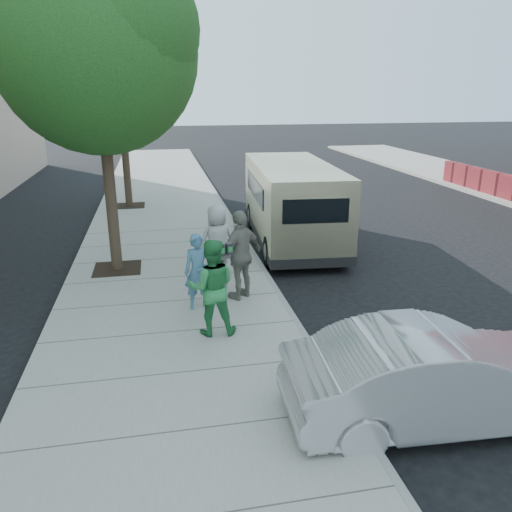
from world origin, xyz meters
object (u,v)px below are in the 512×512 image
sedan (438,376)px  person_gray_shirt (217,242)px  person_green_shirt (212,287)px  tree_far (121,81)px  van (291,201)px  person_officer (198,272)px  parking_meter (225,264)px  tree_near (99,45)px  person_striped_polo (241,255)px

sedan → person_gray_shirt: size_ratio=2.38×
person_green_shirt → person_gray_shirt: bearing=-94.0°
tree_far → van: 8.45m
tree_far → van: tree_far is taller
person_officer → parking_meter: bearing=-32.4°
tree_far → person_officer: size_ratio=3.97×
tree_near → person_officer: bearing=-57.5°
tree_far → person_officer: (1.84, -10.49, -3.92)m
tree_far → person_gray_shirt: bearing=-74.2°
sedan → person_striped_polo: 5.11m
tree_near → van: 6.94m
parking_meter → person_green_shirt: 0.90m
person_officer → person_striped_polo: person_striped_polo is taller
person_green_shirt → person_gray_shirt: size_ratio=1.01×
parking_meter → sedan: bearing=-79.4°
tree_near → van: (5.14, 1.93, -4.24)m
tree_far → parking_meter: tree_far is taller
tree_near → person_green_shirt: size_ratio=4.05×
tree_near → sedan: size_ratio=1.72×
person_officer → person_striped_polo: size_ratio=0.82×
tree_near → person_striped_polo: size_ratio=3.78×
van → person_officer: size_ratio=4.14×
person_gray_shirt → tree_near: bearing=-38.2°
parking_meter → person_officer: person_officer is taller
parking_meter → person_gray_shirt: bearing=65.3°
parking_meter → person_officer: size_ratio=0.93×
van → sedan: (-0.30, -9.10, -0.58)m
van → person_striped_polo: bearing=-113.5°
person_green_shirt → person_striped_polo: bearing=-112.4°
sedan → person_officer: person_officer is taller
parking_meter → person_officer: (-0.52, 0.39, -0.28)m
tree_far → van: (5.14, -5.67, -3.58)m
van → person_green_shirt: 6.79m
person_green_shirt → person_officer: bearing=-77.8°
person_gray_shirt → van: bearing=-144.8°
sedan → person_green_shirt: size_ratio=2.35×
person_officer → person_green_shirt: (0.15, -1.19, 0.11)m
van → person_gray_shirt: (-2.68, -3.06, -0.24)m
person_striped_polo → van: bearing=-153.8°
tree_near → parking_meter: bearing=-54.3°
tree_near → person_green_shirt: 6.37m
tree_far → van: size_ratio=0.96×
tree_far → van: bearing=-47.8°
person_gray_shirt → person_green_shirt: bearing=67.3°
parking_meter → person_green_shirt: size_ratio=0.82×
tree_near → person_officer: (1.84, -2.89, -4.58)m
parking_meter → person_green_shirt: bearing=-136.6°
tree_near → sedan: tree_near is taller
parking_meter → person_green_shirt: person_green_shirt is taller
tree_far → person_gray_shirt: tree_far is taller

